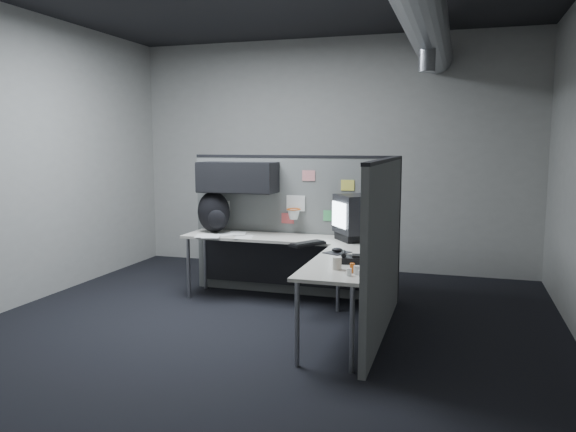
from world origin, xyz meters
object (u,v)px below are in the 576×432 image
(monitor, at_px, (358,217))
(backpack, at_px, (214,213))
(phone, at_px, (350,258))
(desk, at_px, (299,253))
(keyboard, at_px, (307,244))

(monitor, distance_m, backpack, 1.70)
(phone, relative_size, backpack, 0.47)
(desk, xyz_separation_m, phone, (0.71, -0.83, 0.15))
(keyboard, height_order, phone, phone)
(keyboard, bearing_deg, phone, -63.20)
(keyboard, distance_m, phone, 0.90)
(monitor, distance_m, keyboard, 0.67)
(keyboard, xyz_separation_m, backpack, (-1.26, 0.48, 0.22))
(monitor, xyz_separation_m, backpack, (-1.70, 0.03, -0.02))
(desk, height_order, backpack, backpack)
(desk, bearing_deg, keyboard, -46.75)
(phone, height_order, backpack, backpack)
(monitor, xyz_separation_m, phone, (0.13, -1.14, -0.22))
(desk, xyz_separation_m, monitor, (0.58, 0.31, 0.37))
(monitor, relative_size, keyboard, 1.44)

